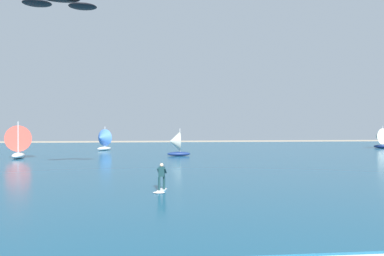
{
  "coord_description": "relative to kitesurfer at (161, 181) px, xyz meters",
  "views": [
    {
      "loc": [
        -3.93,
        -5.52,
        3.98
      ],
      "look_at": [
        -0.9,
        20.92,
        3.9
      ],
      "focal_mm": 37.56,
      "sensor_mm": 36.0,
      "label": 1
    }
  ],
  "objects": [
    {
      "name": "ocean",
      "position": [
        3.03,
        32.5,
        -0.65
      ],
      "size": [
        160.0,
        90.0,
        0.1
      ],
      "primitive_type": "cube",
      "color": "navy",
      "rests_on": "ground"
    },
    {
      "name": "kitesurfer",
      "position": [
        0.0,
        0.0,
        0.0
      ],
      "size": [
        0.96,
        2.03,
        1.67
      ],
      "color": "white",
      "rests_on": "ocean"
    },
    {
      "name": "kite",
      "position": [
        -7.34,
        6.94,
        12.68
      ],
      "size": [
        5.59,
        2.41,
        0.82
      ],
      "color": "black"
    },
    {
      "name": "sailboat_far_left",
      "position": [
        -7.99,
        42.71,
        1.2
      ],
      "size": [
        3.23,
        3.54,
        3.94
      ],
      "color": "white",
      "rests_on": "ocean"
    },
    {
      "name": "sailboat_far_right",
      "position": [
        -16.56,
        27.79,
        1.48
      ],
      "size": [
        3.33,
        3.92,
        4.56
      ],
      "color": "white",
      "rests_on": "ocean"
    },
    {
      "name": "sailboat_trailing",
      "position": [
        41.42,
        44.45,
        1.25
      ],
      "size": [
        3.2,
        3.6,
        4.05
      ],
      "color": "navy",
      "rests_on": "ocean"
    },
    {
      "name": "sailboat_center_horizon",
      "position": [
        3.0,
        29.01,
        1.07
      ],
      "size": [
        3.1,
        2.62,
        3.66
      ],
      "color": "navy",
      "rests_on": "ocean"
    }
  ]
}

